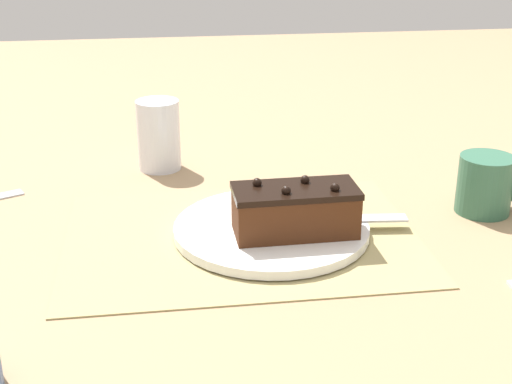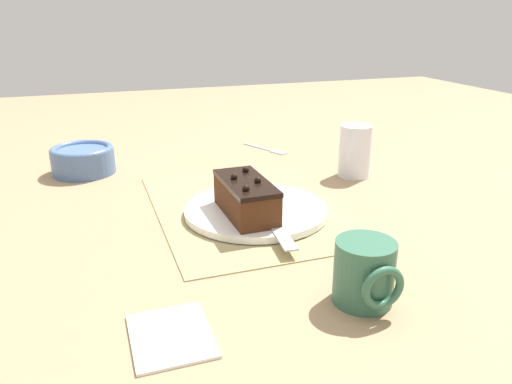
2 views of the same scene
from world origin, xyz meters
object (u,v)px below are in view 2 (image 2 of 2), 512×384
at_px(chocolate_cake, 246,197).
at_px(small_bowl, 83,159).
at_px(cake_plate, 254,210).
at_px(dessert_fork, 268,149).
at_px(serving_knife, 271,213).
at_px(drinking_glass, 355,151).
at_px(coffee_mug, 365,273).

relative_size(chocolate_cake, small_bowl, 1.15).
bearing_deg(small_bowl, chocolate_cake, 33.87).
xyz_separation_m(cake_plate, chocolate_cake, (0.03, -0.02, 0.04)).
distance_m(chocolate_cake, dessert_fork, 0.48).
distance_m(serving_knife, dessert_fork, 0.48).
bearing_deg(serving_knife, drinking_glass, -138.74).
distance_m(cake_plate, serving_knife, 0.05).
xyz_separation_m(serving_knife, coffee_mug, (0.26, 0.03, 0.02)).
distance_m(serving_knife, drinking_glass, 0.33).
height_order(cake_plate, small_bowl, small_bowl).
relative_size(serving_knife, small_bowl, 1.46).
relative_size(serving_knife, drinking_glass, 1.76).
bearing_deg(drinking_glass, small_bowl, -111.26).
bearing_deg(chocolate_cake, drinking_glass, 118.56).
xyz_separation_m(cake_plate, drinking_glass, (-0.14, 0.28, 0.05)).
height_order(small_bowl, dessert_fork, small_bowl).
xyz_separation_m(chocolate_cake, serving_knife, (0.02, 0.04, -0.03)).
xyz_separation_m(serving_knife, small_bowl, (-0.41, -0.30, 0.01)).
relative_size(small_bowl, dessert_fork, 0.98).
bearing_deg(dessert_fork, coffee_mug, 53.32).
distance_m(cake_plate, coffee_mug, 0.32).
height_order(drinking_glass, small_bowl, drinking_glass).
distance_m(small_bowl, dessert_fork, 0.47).
relative_size(cake_plate, chocolate_cake, 1.62).
xyz_separation_m(chocolate_cake, small_bowl, (-0.39, -0.26, -0.01)).
height_order(drinking_glass, dessert_fork, drinking_glass).
distance_m(drinking_glass, coffee_mug, 0.52).
bearing_deg(drinking_glass, cake_plate, -63.61).
bearing_deg(small_bowl, drinking_glass, 68.74).
xyz_separation_m(chocolate_cake, drinking_glass, (-0.17, 0.31, 0.01)).
bearing_deg(serving_knife, coffee_mug, 101.63).
bearing_deg(coffee_mug, dessert_fork, 168.99).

